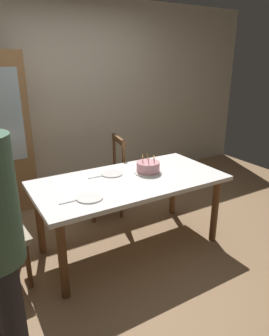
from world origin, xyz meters
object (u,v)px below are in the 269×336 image
Objects in this scene: dining_table at (130,187)px; birthday_cake at (148,168)px; plate_near_celebrant at (90,198)px; plate_far_side at (112,173)px; chair_spindle_back at (106,178)px.

birthday_cake is (0.24, 0.06, 0.14)m from dining_table.
plate_far_side is (0.40, 0.40, 0.00)m from plate_near_celebrant.
plate_far_side is at bearing 156.06° from birthday_cake.
birthday_cake is 1.27× the size of plate_near_celebrant.
birthday_cake is 0.36m from plate_far_side.
dining_table is 6.40× the size of birthday_cake.
dining_table is 8.14× the size of plate_near_celebrant.
chair_spindle_back is (0.10, 0.76, -0.19)m from dining_table.
chair_spindle_back is at bearing 58.48° from plate_near_celebrant.
dining_table is 1.89× the size of chair_spindle_back.
chair_spindle_back is (0.19, 0.56, -0.28)m from plate_far_side.
dining_table is 0.24m from plate_far_side.
dining_table is at bearing -166.89° from birthday_cake.
birthday_cake is 1.27× the size of plate_far_side.
dining_table is 0.28m from birthday_cake.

